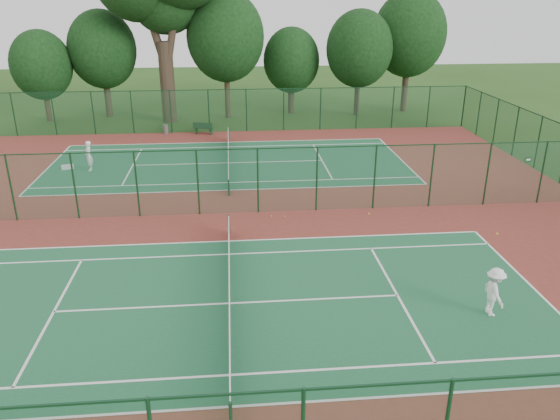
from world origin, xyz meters
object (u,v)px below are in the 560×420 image
object	(u,v)px
trash_bin	(166,129)
bench	(203,128)
player_far	(89,156)
player_near	(494,292)
kit_bag	(68,167)

from	to	relation	value
trash_bin	bench	size ratio (longest dim) A/B	0.46
trash_bin	player_far	bearing A→B (deg)	-112.45
player_near	trash_bin	bearing A→B (deg)	24.92
player_far	bench	world-z (taller)	player_far
player_near	bench	bearing A→B (deg)	20.07
player_far	bench	distance (m)	11.39
player_near	kit_bag	bearing A→B (deg)	43.86
trash_bin	kit_bag	world-z (taller)	trash_bin
bench	player_far	bearing A→B (deg)	-113.41
bench	trash_bin	bearing A→B (deg)	-173.36
player_far	trash_bin	xyz separation A→B (m)	(3.89, 9.42, -0.59)
kit_bag	player_near	bearing A→B (deg)	-60.16
player_far	kit_bag	distance (m)	1.80
bench	kit_bag	size ratio (longest dim) A/B	2.19
player_near	player_far	world-z (taller)	player_far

